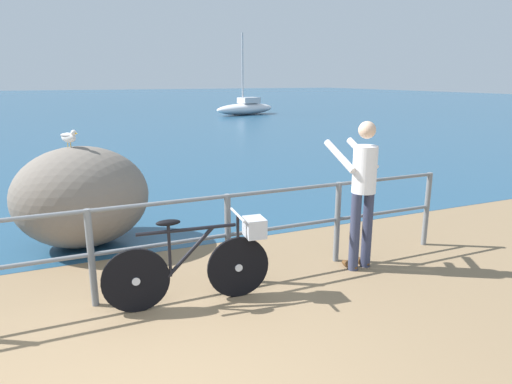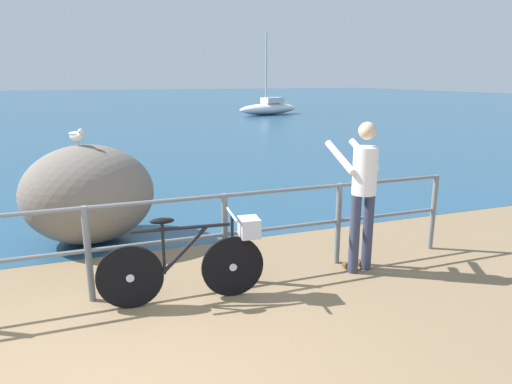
{
  "view_description": "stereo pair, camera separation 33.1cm",
  "coord_description": "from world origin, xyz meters",
  "px_view_note": "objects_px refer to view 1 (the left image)",
  "views": [
    {
      "loc": [
        -0.17,
        -2.55,
        2.25
      ],
      "look_at": [
        1.96,
        2.34,
        0.9
      ],
      "focal_mm": 31.66,
      "sensor_mm": 36.0,
      "label": 1
    },
    {
      "loc": [
        0.14,
        -2.67,
        2.25
      ],
      "look_at": [
        1.96,
        2.34,
        0.9
      ],
      "focal_mm": 31.66,
      "sensor_mm": 36.0,
      "label": 2
    }
  ],
  "objects_px": {
    "seagull": "(69,137)",
    "sailboat": "(246,108)",
    "breakwater_boulder_main": "(81,197)",
    "bicycle": "(203,259)",
    "person_at_railing": "(362,189)"
  },
  "relations": [
    {
      "from": "person_at_railing",
      "to": "breakwater_boulder_main",
      "type": "bearing_deg",
      "value": 46.46
    },
    {
      "from": "bicycle",
      "to": "person_at_railing",
      "type": "relative_size",
      "value": 0.95
    },
    {
      "from": "seagull",
      "to": "breakwater_boulder_main",
      "type": "bearing_deg",
      "value": 61.05
    },
    {
      "from": "breakwater_boulder_main",
      "to": "seagull",
      "type": "height_order",
      "value": "seagull"
    },
    {
      "from": "bicycle",
      "to": "seagull",
      "type": "bearing_deg",
      "value": 121.41
    },
    {
      "from": "breakwater_boulder_main",
      "to": "sailboat",
      "type": "height_order",
      "value": "sailboat"
    },
    {
      "from": "sailboat",
      "to": "breakwater_boulder_main",
      "type": "bearing_deg",
      "value": 44.1
    },
    {
      "from": "sailboat",
      "to": "seagull",
      "type": "bearing_deg",
      "value": 43.92
    },
    {
      "from": "breakwater_boulder_main",
      "to": "seagull",
      "type": "distance_m",
      "value": 0.83
    },
    {
      "from": "bicycle",
      "to": "seagull",
      "type": "height_order",
      "value": "seagull"
    },
    {
      "from": "bicycle",
      "to": "person_at_railing",
      "type": "bearing_deg",
      "value": 7.69
    },
    {
      "from": "person_at_railing",
      "to": "sailboat",
      "type": "bearing_deg",
      "value": -26.61
    },
    {
      "from": "breakwater_boulder_main",
      "to": "sailboat",
      "type": "relative_size",
      "value": 0.36
    },
    {
      "from": "seagull",
      "to": "sailboat",
      "type": "distance_m",
      "value": 23.03
    },
    {
      "from": "person_at_railing",
      "to": "seagull",
      "type": "bearing_deg",
      "value": 47.32
    }
  ]
}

